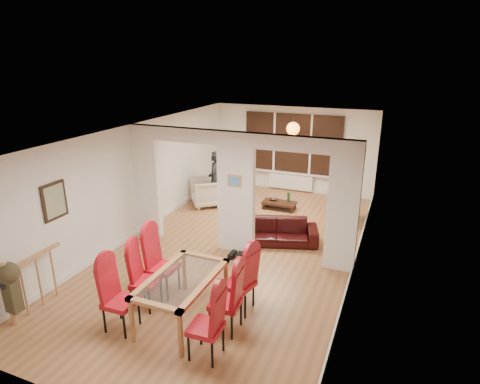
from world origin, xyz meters
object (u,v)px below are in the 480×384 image
Objects in this scene: sofa at (276,231)px; coffee_table at (279,205)px; dining_chair_la at (120,297)px; dining_chair_lb at (145,278)px; dining_chair_rc at (239,280)px; dining_chair_rb at (225,298)px; person at (215,179)px; dining_table at (183,298)px; dining_chair_lc at (162,263)px; bowl at (273,199)px; dining_chair_ra at (206,323)px; armchair at (207,192)px; bottle at (288,197)px; television at (347,211)px.

coffee_table is at bearing 87.14° from sofa.
dining_chair_la is 0.64m from dining_chair_lb.
dining_chair_rb is at bearing -76.18° from dining_chair_rc.
person is (-1.00, 5.43, 0.23)m from dining_chair_la.
dining_chair_la is (-0.75, -0.57, 0.18)m from dining_table.
person reaches higher than dining_chair_la.
dining_chair_lc is 5.30× the size of bowl.
dining_chair_lc is 1.82m from dining_chair_ra.
dining_chair_lb is at bearing -22.70° from armchair.
armchair is at bearing 115.13° from dining_chair_rb.
dining_table is 1.39× the size of dining_chair_lc.
dining_chair_la reaches higher than dining_chair_lb.
dining_chair_rb is at bearing -104.33° from sofa.
dining_chair_lc is at bearing -132.18° from sofa.
bottle is 0.43m from bowl.
sofa reaches higher than bowl.
armchair is (-1.24, 5.40, -0.17)m from dining_chair_la.
dining_chair_la is at bearing -126.48° from sofa.
dining_chair_lc reaches higher than dining_chair_rc.
dining_chair_la is 1.01× the size of dining_chair_rb.
dining_chair_lb reaches higher than armchair.
television is at bearing -6.82° from bowl.
dining_chair_la is at bearing -24.38° from armchair.
coffee_table is (1.75, 0.43, -0.68)m from person.
dining_chair_lb is (-0.75, 0.07, 0.16)m from dining_table.
dining_chair_rb is at bearing 177.07° from television.
bowl is (-0.42, -0.04, -0.12)m from bottle.
television is at bearing 81.40° from person.
dining_chair_ra is 6.09m from armchair.
dining_chair_rb reaches higher than bottle.
dining_chair_rc is at bearing 87.53° from dining_chair_ra.
armchair is (-1.99, 4.83, 0.01)m from dining_table.
sofa is at bearing 65.83° from dining_chair_lc.
dining_chair_lb is 5.32m from bowl.
dining_chair_rb is at bearing -84.54° from bottle.
dining_chair_rb reaches higher than dining_chair_lb.
armchair reaches higher than dining_table.
dining_chair_rb is 5.45m from person.
dining_chair_ra is at bearing -77.25° from dining_chair_rc.
dining_chair_lc is 4.84m from coffee_table.
television is at bearing 37.30° from sofa.
television is 2.05m from bowl.
dining_table is at bearing 176.82° from dining_chair_rb.
person is at bearing 109.80° from dining_table.
armchair is (-2.53, 1.59, 0.12)m from sofa.
bowl is (-0.92, 5.97, -0.31)m from dining_chair_ra.
person is at bearing -164.91° from bottle.
dining_chair_lc is 0.75× the size of person.
dining_chair_lb is at bearing 174.56° from dining_table.
television reaches higher than bottle.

